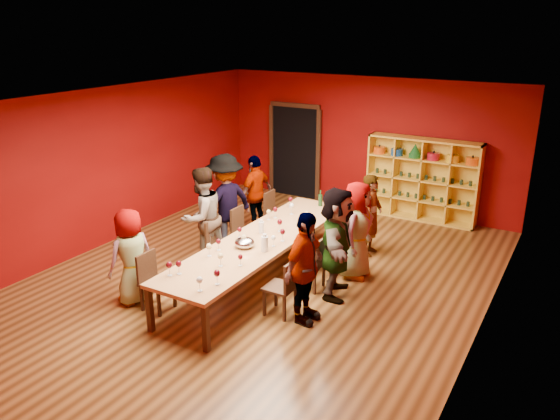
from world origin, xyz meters
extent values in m
cube|color=#4D2E14|center=(0.00, 0.00, -0.01)|extent=(7.10, 9.10, 0.02)
cube|color=#630504|center=(0.00, 4.51, 1.50)|extent=(7.10, 0.02, 3.00)
cube|color=#630504|center=(0.00, -4.51, 1.50)|extent=(7.10, 0.02, 3.00)
cube|color=#630504|center=(-3.51, 0.00, 1.50)|extent=(0.02, 9.10, 3.00)
cube|color=#630504|center=(3.51, 0.00, 1.50)|extent=(0.02, 9.10, 3.00)
cube|color=white|center=(0.00, 0.00, 3.01)|extent=(7.10, 9.10, 0.02)
cube|color=#AD7848|center=(0.00, 0.00, 0.72)|extent=(1.10, 4.50, 0.06)
cube|color=black|center=(-0.49, -2.17, 0.34)|extent=(0.08, 0.08, 0.69)
cube|color=black|center=(-0.49, 2.17, 0.34)|extent=(0.08, 0.08, 0.69)
cube|color=black|center=(0.49, -2.17, 0.34)|extent=(0.08, 0.08, 0.69)
cube|color=black|center=(0.49, 2.17, 0.34)|extent=(0.08, 0.08, 0.69)
cube|color=black|center=(-1.80, 4.44, 1.10)|extent=(1.20, 0.14, 2.20)
cube|color=black|center=(-1.80, 4.37, 2.25)|extent=(1.32, 0.06, 0.10)
cube|color=black|center=(-2.45, 4.37, 1.10)|extent=(0.10, 0.06, 2.20)
cube|color=black|center=(-1.15, 4.37, 1.10)|extent=(0.10, 0.06, 2.20)
cube|color=gold|center=(0.22, 4.28, 0.90)|extent=(0.04, 0.40, 1.80)
cube|color=gold|center=(2.58, 4.28, 0.90)|extent=(0.04, 0.40, 1.80)
cube|color=gold|center=(1.40, 4.28, 1.78)|extent=(2.40, 0.40, 0.04)
cube|color=gold|center=(1.40, 4.28, 0.02)|extent=(2.40, 0.40, 0.04)
cube|color=gold|center=(1.40, 4.47, 0.90)|extent=(2.40, 0.02, 1.80)
cube|color=gold|center=(1.40, 4.28, 0.45)|extent=(2.36, 0.38, 0.03)
cube|color=gold|center=(1.40, 4.28, 0.90)|extent=(2.36, 0.38, 0.03)
cube|color=gold|center=(1.40, 4.28, 1.35)|extent=(2.36, 0.38, 0.03)
cube|color=gold|center=(0.80, 4.28, 0.90)|extent=(0.03, 0.38, 1.76)
cube|color=gold|center=(1.40, 4.28, 0.90)|extent=(0.03, 0.38, 1.76)
cube|color=gold|center=(2.00, 4.28, 0.90)|extent=(0.03, 0.38, 1.76)
cylinder|color=#E0560D|center=(0.40, 4.28, 1.44)|extent=(0.26, 0.26, 0.15)
sphere|color=black|center=(0.40, 4.28, 1.53)|extent=(0.05, 0.05, 0.05)
cylinder|color=#164A9A|center=(0.80, 4.28, 1.44)|extent=(0.26, 0.26, 0.15)
sphere|color=black|center=(0.80, 4.28, 1.53)|extent=(0.05, 0.05, 0.05)
cylinder|color=#175C27|center=(1.20, 4.28, 1.41)|extent=(0.26, 0.26, 0.08)
cone|color=#175C27|center=(1.20, 4.28, 1.56)|extent=(0.24, 0.24, 0.22)
cylinder|color=maroon|center=(1.60, 4.28, 1.44)|extent=(0.26, 0.26, 0.15)
sphere|color=black|center=(1.60, 4.28, 1.53)|extent=(0.05, 0.05, 0.05)
cylinder|color=yellow|center=(2.00, 4.28, 1.44)|extent=(0.26, 0.26, 0.15)
sphere|color=black|center=(2.00, 4.28, 1.53)|extent=(0.05, 0.05, 0.05)
cylinder|color=#E0560D|center=(2.40, 4.28, 1.44)|extent=(0.26, 0.26, 0.15)
sphere|color=black|center=(2.40, 4.28, 1.53)|extent=(0.05, 0.05, 0.05)
cylinder|color=#1B3121|center=(0.38, 4.28, 0.52)|extent=(0.07, 0.07, 0.10)
cylinder|color=#1B3121|center=(0.56, 4.28, 0.52)|extent=(0.07, 0.07, 0.10)
cylinder|color=#1B3121|center=(0.75, 4.28, 0.52)|extent=(0.07, 0.07, 0.10)
cylinder|color=#1B3121|center=(0.93, 4.28, 0.52)|extent=(0.07, 0.07, 0.10)
cylinder|color=#1B3121|center=(1.12, 4.28, 0.52)|extent=(0.07, 0.07, 0.10)
cylinder|color=#1B3121|center=(1.30, 4.28, 0.52)|extent=(0.07, 0.07, 0.10)
cylinder|color=#1B3121|center=(1.49, 4.28, 0.52)|extent=(0.07, 0.07, 0.10)
cylinder|color=#1B3121|center=(1.67, 4.28, 0.52)|extent=(0.07, 0.07, 0.10)
cylinder|color=#1B3121|center=(1.86, 4.28, 0.52)|extent=(0.07, 0.07, 0.10)
cylinder|color=#1B3121|center=(2.04, 4.28, 0.52)|extent=(0.07, 0.07, 0.10)
cylinder|color=#1B3121|center=(2.23, 4.28, 0.52)|extent=(0.07, 0.07, 0.10)
cylinder|color=#1B3121|center=(2.42, 4.28, 0.52)|extent=(0.07, 0.07, 0.10)
cylinder|color=#1B3121|center=(0.38, 4.28, 0.97)|extent=(0.07, 0.07, 0.10)
cylinder|color=#1B3121|center=(0.56, 4.28, 0.97)|extent=(0.07, 0.07, 0.10)
cylinder|color=#1B3121|center=(0.75, 4.28, 0.97)|extent=(0.07, 0.07, 0.10)
cylinder|color=#1B3121|center=(0.93, 4.28, 0.97)|extent=(0.07, 0.07, 0.10)
cylinder|color=#1B3121|center=(1.12, 4.28, 0.97)|extent=(0.07, 0.07, 0.10)
cylinder|color=#1B3121|center=(1.30, 4.28, 0.97)|extent=(0.07, 0.07, 0.10)
cylinder|color=#1B3121|center=(1.49, 4.28, 0.97)|extent=(0.07, 0.07, 0.10)
cylinder|color=#1B3121|center=(1.67, 4.28, 0.97)|extent=(0.07, 0.07, 0.10)
cylinder|color=#1B3121|center=(1.86, 4.28, 0.97)|extent=(0.07, 0.07, 0.10)
cylinder|color=#1B3121|center=(2.04, 4.28, 0.97)|extent=(0.07, 0.07, 0.10)
cylinder|color=#1B3121|center=(2.23, 4.28, 0.97)|extent=(0.07, 0.07, 0.10)
cylinder|color=#1B3121|center=(2.42, 4.28, 0.97)|extent=(0.07, 0.07, 0.10)
cube|color=black|center=(-0.83, -1.64, 0.43)|extent=(0.42, 0.42, 0.04)
cube|color=black|center=(-1.02, -1.64, 0.67)|extent=(0.04, 0.40, 0.44)
cube|color=black|center=(-1.00, -1.81, 0.21)|extent=(0.04, 0.04, 0.41)
cube|color=black|center=(-0.66, -1.81, 0.21)|extent=(0.04, 0.04, 0.41)
cube|color=black|center=(-1.00, -1.47, 0.21)|extent=(0.04, 0.04, 0.41)
cube|color=black|center=(-0.66, -1.47, 0.21)|extent=(0.04, 0.04, 0.41)
imported|color=pink|center=(-1.32, -1.64, 0.76)|extent=(0.56, 0.81, 1.51)
cube|color=black|center=(-0.83, 0.00, 0.43)|extent=(0.42, 0.42, 0.04)
cube|color=black|center=(-1.02, 0.00, 0.67)|extent=(0.04, 0.40, 0.44)
cube|color=black|center=(-1.00, -0.17, 0.21)|extent=(0.04, 0.04, 0.41)
cube|color=black|center=(-0.66, -0.17, 0.21)|extent=(0.04, 0.04, 0.41)
cube|color=black|center=(-1.00, 0.17, 0.21)|extent=(0.04, 0.04, 0.41)
cube|color=black|center=(-0.66, 0.17, 0.21)|extent=(0.04, 0.04, 0.41)
imported|color=#5980B7|center=(-1.24, 0.00, 0.90)|extent=(0.61, 0.93, 1.79)
cube|color=black|center=(-0.83, 0.76, 0.43)|extent=(0.42, 0.42, 0.04)
cube|color=black|center=(-1.02, 0.76, 0.67)|extent=(0.04, 0.40, 0.44)
cube|color=black|center=(-1.00, 0.59, 0.21)|extent=(0.04, 0.04, 0.41)
cube|color=black|center=(-0.66, 0.59, 0.21)|extent=(0.04, 0.04, 0.41)
cube|color=black|center=(-1.00, 0.93, 0.21)|extent=(0.04, 0.04, 0.41)
cube|color=black|center=(-0.66, 0.93, 0.21)|extent=(0.04, 0.04, 0.41)
imported|color=beige|center=(-1.28, 0.76, 0.93)|extent=(0.80, 1.29, 1.86)
cube|color=black|center=(-0.83, 1.91, 0.43)|extent=(0.42, 0.42, 0.04)
cube|color=black|center=(-1.02, 1.91, 0.67)|extent=(0.04, 0.40, 0.44)
cube|color=black|center=(-1.00, 1.74, 0.21)|extent=(0.04, 0.04, 0.41)
cube|color=black|center=(-0.66, 1.74, 0.21)|extent=(0.04, 0.04, 0.41)
cube|color=black|center=(-1.00, 2.08, 0.21)|extent=(0.04, 0.04, 0.41)
cube|color=black|center=(-0.66, 2.08, 0.21)|extent=(0.04, 0.04, 0.41)
imported|color=pink|center=(-1.35, 1.91, 0.80)|extent=(0.52, 0.97, 1.59)
cube|color=black|center=(0.83, -0.82, 0.43)|extent=(0.42, 0.42, 0.04)
cube|color=black|center=(1.02, -0.82, 0.67)|extent=(0.04, 0.40, 0.44)
cube|color=black|center=(0.66, -0.99, 0.21)|extent=(0.04, 0.04, 0.41)
cube|color=black|center=(1.00, -0.99, 0.21)|extent=(0.04, 0.04, 0.41)
cube|color=black|center=(0.66, -0.65, 0.21)|extent=(0.04, 0.04, 0.41)
cube|color=black|center=(1.00, -0.65, 0.21)|extent=(0.04, 0.04, 0.41)
imported|color=#141637|center=(1.24, -0.82, 0.84)|extent=(0.47, 0.99, 1.67)
cube|color=black|center=(0.83, 0.14, 0.43)|extent=(0.42, 0.42, 0.04)
cube|color=black|center=(1.02, 0.14, 0.67)|extent=(0.04, 0.40, 0.44)
cube|color=black|center=(0.66, -0.03, 0.21)|extent=(0.04, 0.04, 0.41)
cube|color=black|center=(1.00, -0.03, 0.21)|extent=(0.04, 0.04, 0.41)
cube|color=black|center=(0.66, 0.31, 0.21)|extent=(0.04, 0.04, 0.41)
cube|color=black|center=(1.00, 0.31, 0.21)|extent=(0.04, 0.04, 0.41)
imported|color=#505055|center=(1.29, 0.14, 0.89)|extent=(0.93, 1.73, 1.79)
cube|color=black|center=(0.83, 0.93, 0.43)|extent=(0.42, 0.42, 0.04)
cube|color=black|center=(1.02, 0.93, 0.67)|extent=(0.04, 0.40, 0.44)
cube|color=black|center=(0.66, 0.76, 0.21)|extent=(0.04, 0.04, 0.41)
cube|color=black|center=(1.00, 0.76, 0.21)|extent=(0.04, 0.04, 0.41)
cube|color=black|center=(0.66, 1.10, 0.21)|extent=(0.04, 0.04, 0.41)
cube|color=black|center=(1.00, 1.10, 0.21)|extent=(0.04, 0.04, 0.41)
imported|color=#131C35|center=(1.29, 0.93, 0.84)|extent=(0.49, 0.84, 1.67)
cube|color=black|center=(0.83, 1.95, 0.43)|extent=(0.42, 0.42, 0.04)
cube|color=black|center=(1.02, 1.95, 0.67)|extent=(0.04, 0.40, 0.44)
cube|color=black|center=(0.66, 1.78, 0.21)|extent=(0.04, 0.04, 0.41)
cube|color=black|center=(1.00, 1.78, 0.21)|extent=(0.04, 0.04, 0.41)
cube|color=black|center=(0.66, 2.12, 0.21)|extent=(0.04, 0.04, 0.41)
cube|color=black|center=(1.00, 2.12, 0.21)|extent=(0.04, 0.04, 0.41)
imported|color=#5C78BE|center=(1.16, 1.95, 0.77)|extent=(0.45, 0.59, 1.53)
cylinder|color=silver|center=(-0.37, 0.82, 0.75)|extent=(0.06, 0.06, 0.01)
cylinder|color=silver|center=(-0.37, 0.82, 0.81)|extent=(0.01, 0.01, 0.11)
ellipsoid|color=#D9C687|center=(-0.37, 0.82, 0.90)|extent=(0.08, 0.08, 0.09)
cylinder|color=silver|center=(0.29, 1.04, 0.75)|extent=(0.07, 0.07, 0.01)
cylinder|color=silver|center=(0.29, 1.04, 0.82)|extent=(0.01, 0.01, 0.12)
ellipsoid|color=#D9C687|center=(0.29, 1.04, 0.91)|extent=(0.08, 0.08, 0.10)
cylinder|color=silver|center=(0.36, -1.72, 0.75)|extent=(0.07, 0.07, 0.01)
cylinder|color=silver|center=(0.36, -1.72, 0.82)|extent=(0.01, 0.01, 0.12)
ellipsoid|color=#41070E|center=(0.36, -1.72, 0.92)|extent=(0.09, 0.09, 0.10)
cylinder|color=silver|center=(-0.15, 1.29, 0.75)|extent=(0.07, 0.07, 0.01)
cylinder|color=silver|center=(-0.15, 1.29, 0.82)|extent=(0.01, 0.01, 0.12)
ellipsoid|color=silver|center=(-0.15, 1.29, 0.92)|extent=(0.09, 0.09, 0.10)
cylinder|color=silver|center=(-0.38, -1.84, 0.75)|extent=(0.07, 0.07, 0.01)
cylinder|color=silver|center=(-0.38, -1.84, 0.82)|extent=(0.01, 0.01, 0.12)
ellipsoid|color=#41070E|center=(-0.38, -1.84, 0.92)|extent=(0.09, 0.09, 0.10)
cylinder|color=silver|center=(0.28, -1.99, 0.75)|extent=(0.07, 0.07, 0.01)
cylinder|color=silver|center=(0.28, -1.99, 0.82)|extent=(0.01, 0.01, 0.12)
ellipsoid|color=silver|center=(0.28, -1.99, 0.91)|extent=(0.09, 0.09, 0.10)
cylinder|color=silver|center=(0.09, 0.42, 0.75)|extent=(0.07, 0.07, 0.01)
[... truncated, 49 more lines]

